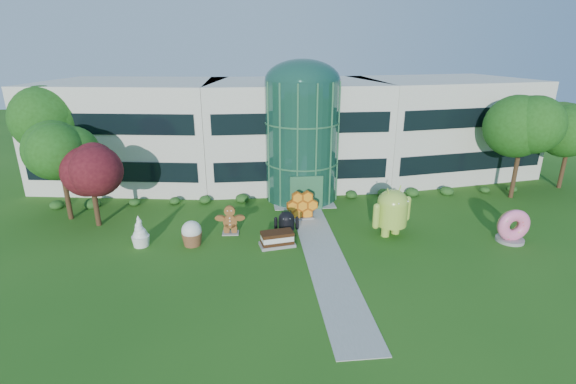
{
  "coord_description": "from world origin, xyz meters",
  "views": [
    {
      "loc": [
        -4.61,
        -21.67,
        12.4
      ],
      "look_at": [
        -1.77,
        6.0,
        2.6
      ],
      "focal_mm": 26.0,
      "sensor_mm": 36.0,
      "label": 1
    }
  ],
  "objects_px": {
    "android_green": "(392,209)",
    "donut": "(512,225)",
    "android_black": "(286,221)",
    "gingerbread": "(230,220)"
  },
  "relations": [
    {
      "from": "android_green",
      "to": "donut",
      "type": "relative_size",
      "value": 1.65
    },
    {
      "from": "android_black",
      "to": "gingerbread",
      "type": "bearing_deg",
      "value": 174.29
    },
    {
      "from": "android_green",
      "to": "android_black",
      "type": "distance_m",
      "value": 7.26
    },
    {
      "from": "android_green",
      "to": "gingerbread",
      "type": "relative_size",
      "value": 1.68
    },
    {
      "from": "gingerbread",
      "to": "donut",
      "type": "bearing_deg",
      "value": -6.18
    },
    {
      "from": "android_green",
      "to": "android_black",
      "type": "height_order",
      "value": "android_green"
    },
    {
      "from": "android_green",
      "to": "android_black",
      "type": "relative_size",
      "value": 1.9
    },
    {
      "from": "android_black",
      "to": "donut",
      "type": "bearing_deg",
      "value": -6.55
    },
    {
      "from": "donut",
      "to": "gingerbread",
      "type": "relative_size",
      "value": 1.02
    },
    {
      "from": "android_black",
      "to": "gingerbread",
      "type": "xyz_separation_m",
      "value": [
        -3.86,
        0.6,
        0.04
      ]
    }
  ]
}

